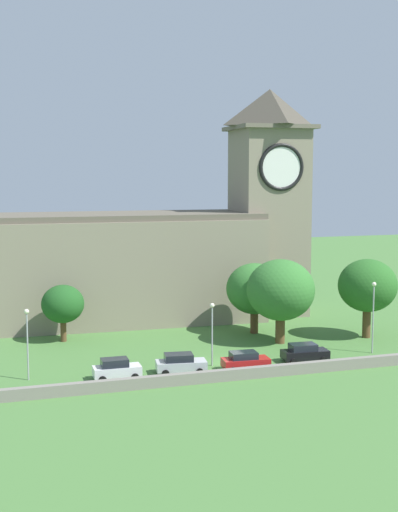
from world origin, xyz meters
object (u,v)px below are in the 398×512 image
Objects in this scene: church at (172,247)px; car_red at (245,361)px; tree_riverside_west at (368,286)px; streetlamp_central at (373,306)px; tree_churchyard at (281,290)px; car_white at (116,369)px; car_black at (304,352)px; streetlamp_west_mid at (212,323)px; tree_by_tower at (255,289)px; car_silver at (180,363)px; streetlamp_west_end at (27,332)px; tree_riverside_east at (63,304)px.

church is 8.78× the size of car_red.
tree_riverside_west reaches higher than car_red.
streetlamp_central is 0.80× the size of tree_churchyard.
tree_churchyard is at bearing 22.40° from car_white.
streetlamp_west_mid is (-8.94, 1.29, 3.20)m from car_black.
streetlamp_west_mid is 14.45m from tree_by_tower.
tree_by_tower is (12.39, 12.89, 4.14)m from car_silver.
car_silver is 0.55× the size of tree_riverside_west.
streetlamp_west_end reaches higher than car_black.
car_red is 0.72× the size of tree_riverside_east.
tree_riverside_west reaches higher than car_silver.
tree_churchyard is (19.15, 7.89, 4.75)m from car_white.
tree_by_tower reaches higher than car_black.
church reaches higher than tree_churchyard.
tree_churchyard is at bearing 49.27° from car_red.
car_red is 0.97× the size of car_black.
streetlamp_central reaches higher than car_black.
tree_churchyard is (0.78, 7.46, 4.82)m from car_black.
tree_churchyard reaches higher than streetlamp_west_mid.
streetlamp_central is at bearing 6.05° from car_black.
church is 25.85m from car_black.
streetlamp_west_mid is 0.67× the size of tree_churchyard.
car_white is 5.91m from car_silver.
streetlamp_central is (33.68, -0.95, 0.52)m from streetlamp_west_end.
tree_by_tower reaches higher than tree_riverside_east.
tree_riverside_east is at bearing 132.20° from car_red.
car_white is 0.58× the size of streetlamp_central.
car_black is at bearing 1.05° from car_silver.
car_white is 0.66× the size of streetlamp_west_end.
streetlamp_west_mid is at bearing 10.37° from car_white.
tree_churchyard reaches higher than car_black.
tree_churchyard reaches higher than car_red.
church reaches higher than car_silver.
car_red is 0.56× the size of tree_by_tower.
car_white is 26.61m from streetlamp_central.
church is 6.16× the size of streetlamp_west_end.
streetlamp_west_end is 14.15m from tree_riverside_east.
church is 25.92m from car_red.
church is 8.22× the size of car_silver.
tree_by_tower reaches higher than streetlamp_west_end.
car_black is at bearing -74.22° from church.
car_white reaches higher than car_silver.
church reaches higher than tree_riverside_east.
tree_churchyard reaches higher than tree_riverside_east.
car_white is 0.68× the size of tree_riverside_east.
car_silver is at bearing -149.88° from tree_churchyard.
streetlamp_west_mid is (-2.26, -22.37, -4.80)m from church.
car_white is at bearing -177.99° from car_silver.
tree_riverside_west is (23.37, 7.19, 4.84)m from car_silver.
tree_churchyard is (7.46, -16.20, -3.19)m from church.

